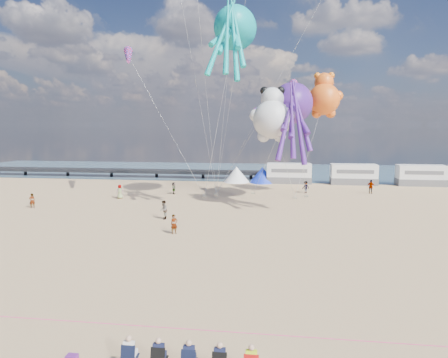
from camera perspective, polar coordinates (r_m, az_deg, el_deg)
ground at (r=23.03m, az=-3.43°, el=-14.71°), size 120.00×120.00×0.00m
water at (r=76.50m, az=4.41°, el=1.14°), size 120.00×120.00×0.00m
pier at (r=72.81m, az=-18.68°, el=1.19°), size 60.00×3.00×0.50m
motorhome_0 at (r=61.35m, az=9.25°, el=0.82°), size 6.60×2.50×3.00m
motorhome_1 at (r=62.37m, az=18.01°, el=0.65°), size 6.60×2.50×3.00m
motorhome_2 at (r=64.78m, az=26.30°, el=0.48°), size 6.60×2.50×3.00m
tent_white at (r=61.66m, az=1.79°, el=0.67°), size 4.00×4.00×2.40m
tent_blue at (r=61.39m, az=5.51°, el=0.60°), size 4.00×4.00×2.40m
spectator_row at (r=15.57m, az=-4.92°, el=-23.82°), size 6.10×0.90×1.30m
rope_line at (r=18.60m, az=-6.55°, el=-20.44°), size 34.00×0.03×0.03m
standing_person at (r=32.82m, az=-7.14°, el=-6.41°), size 0.70×0.65×1.60m
beachgoer_0 at (r=49.45m, az=-14.65°, el=-1.75°), size 0.73×0.63×1.70m
beachgoer_1 at (r=37.86m, az=-8.61°, el=-4.39°), size 0.73×0.97×1.78m
beachgoer_2 at (r=52.82m, az=11.59°, el=-1.13°), size 0.95×0.88×1.57m
beachgoer_3 at (r=54.59m, az=20.25°, el=-1.05°), size 1.33×1.06×1.80m
beachgoer_4 at (r=51.45m, az=-7.18°, el=-1.31°), size 0.48×0.92×1.50m
beachgoer_5 at (r=47.14m, az=-25.73°, el=-2.81°), size 1.42×1.30×1.58m
sandbag_a at (r=48.87m, az=-2.81°, el=-2.50°), size 0.50×0.35×0.22m
sandbag_b at (r=51.10m, az=4.19°, el=-2.06°), size 0.50×0.35×0.22m
sandbag_c at (r=48.45m, az=10.12°, el=-2.70°), size 0.50×0.35×0.22m
sandbag_d at (r=50.03m, az=11.67°, el=-2.41°), size 0.50×0.35×0.22m
sandbag_e at (r=50.29m, az=-1.12°, el=-2.20°), size 0.50×0.35×0.22m
kite_octopus_teal at (r=46.53m, az=1.61°, el=20.74°), size 4.56×9.90×11.14m
kite_octopus_purple at (r=46.19m, az=9.69°, el=10.61°), size 6.34×10.43×11.11m
kite_panda at (r=41.97m, az=6.86°, el=8.44°), size 5.56×5.33×6.80m
kite_teddy_orange at (r=50.26m, az=14.09°, el=10.98°), size 5.28×5.06×6.49m
windsock_left at (r=50.67m, az=-13.51°, el=16.76°), size 3.38×6.66×6.70m
windsock_mid at (r=46.60m, az=10.47°, el=12.09°), size 1.86×6.19×6.11m
windsock_right at (r=47.00m, az=5.10°, el=8.34°), size 2.01×5.11×5.03m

